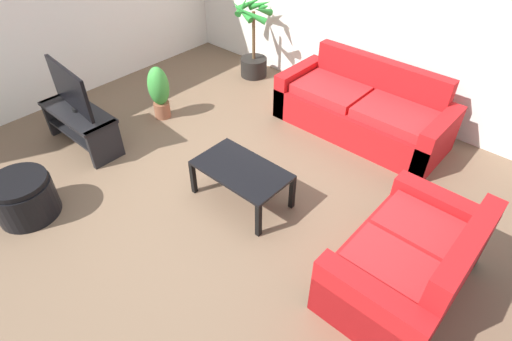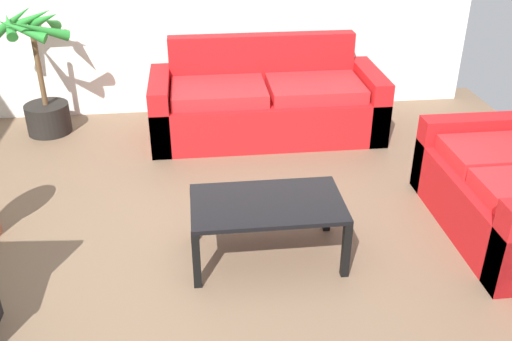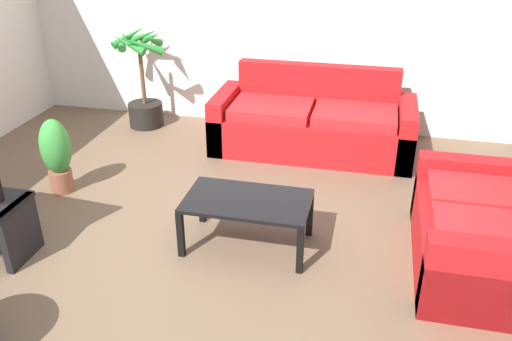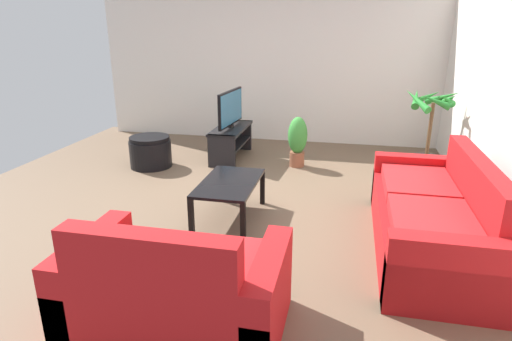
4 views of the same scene
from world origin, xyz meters
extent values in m
plane|color=brown|center=(0.00, 0.00, 0.00)|extent=(6.60, 6.60, 0.00)
cube|color=silver|center=(0.00, 3.00, 1.35)|extent=(6.00, 0.06, 2.70)
cube|color=silver|center=(-3.00, 0.00, 1.35)|extent=(0.06, 6.00, 2.70)
cube|color=red|center=(0.73, 2.25, 0.21)|extent=(2.20, 0.90, 0.42)
cube|color=red|center=(0.73, 2.62, 0.66)|extent=(1.84, 0.16, 0.48)
cube|color=red|center=(-0.28, 2.25, 0.31)|extent=(0.18, 0.90, 0.62)
cube|color=red|center=(1.74, 2.25, 0.31)|extent=(0.18, 0.90, 0.62)
cube|color=red|center=(0.27, 2.20, 0.48)|extent=(0.88, 0.66, 0.12)
cube|color=red|center=(1.19, 2.20, 0.48)|extent=(0.88, 0.66, 0.12)
cube|color=red|center=(2.25, 0.40, 0.21)|extent=(0.90, 1.46, 0.42)
cube|color=red|center=(2.62, 0.40, 0.66)|extent=(0.16, 1.10, 0.48)
cube|color=red|center=(2.25, -0.24, 0.31)|extent=(0.90, 0.18, 0.62)
cube|color=red|center=(2.25, 1.04, 0.31)|extent=(0.90, 0.18, 0.62)
cube|color=red|center=(2.20, 0.12, 0.48)|extent=(0.66, 0.51, 0.12)
cube|color=red|center=(2.20, 0.67, 0.48)|extent=(0.66, 0.51, 0.12)
cube|color=black|center=(-1.71, -0.31, 0.48)|extent=(1.10, 0.45, 0.04)
cube|color=black|center=(-1.71, -0.31, 0.22)|extent=(1.02, 0.39, 0.03)
cube|color=black|center=(-2.23, -0.31, 0.25)|extent=(0.06, 0.41, 0.50)
cube|color=black|center=(-1.19, -0.31, 0.25)|extent=(0.06, 0.41, 0.50)
cube|color=black|center=(-1.71, -0.31, 0.80)|extent=(0.94, 0.12, 0.53)
cube|color=teal|center=(-1.71, -0.29, 0.80)|extent=(0.89, 0.08, 0.48)
cylinder|color=black|center=(-1.71, -0.31, 0.52)|extent=(0.10, 0.10, 0.04)
cube|color=black|center=(0.48, 0.27, 0.41)|extent=(1.00, 0.58, 0.03)
cube|color=black|center=(0.00, 0.01, 0.20)|extent=(0.05, 0.05, 0.40)
cube|color=black|center=(0.95, 0.01, 0.20)|extent=(0.05, 0.05, 0.40)
cube|color=black|center=(0.00, 0.54, 0.20)|extent=(0.05, 0.05, 0.40)
cube|color=black|center=(0.95, 0.54, 0.20)|extent=(0.05, 0.05, 0.40)
cylinder|color=black|center=(-1.41, 2.55, 0.15)|extent=(0.42, 0.42, 0.29)
cylinder|color=brown|center=(-1.41, 2.55, 0.66)|extent=(0.05, 0.05, 0.74)
cone|color=#247F2C|center=(-1.22, 2.55, 1.08)|extent=(0.11, 0.38, 0.23)
cone|color=#247F2C|center=(-1.32, 2.70, 1.08)|extent=(0.37, 0.28, 0.22)
cone|color=#247F2C|center=(-1.44, 2.74, 1.08)|extent=(0.41, 0.17, 0.24)
cone|color=#247F2C|center=(-1.60, 2.69, 1.08)|extent=(0.37, 0.44, 0.26)
cone|color=#247F2C|center=(-1.58, 2.49, 1.08)|extent=(0.22, 0.39, 0.23)
cone|color=#247F2C|center=(-1.44, 2.33, 1.08)|extent=(0.46, 0.16, 0.25)
cone|color=#247F2C|center=(-1.28, 2.32, 1.08)|extent=(0.51, 0.34, 0.28)
cylinder|color=brown|center=(-1.51, 0.76, 0.11)|extent=(0.22, 0.22, 0.22)
ellipsoid|color=green|center=(-1.51, 0.76, 0.47)|extent=(0.29, 0.29, 0.55)
cylinder|color=black|center=(-1.03, -1.37, 0.20)|extent=(0.61, 0.61, 0.40)
cylinder|color=black|center=(-1.03, -1.37, 0.43)|extent=(0.58, 0.58, 0.06)
camera|label=1|loc=(2.76, -2.05, 3.11)|focal=28.76mm
camera|label=2|loc=(0.04, -2.85, 2.36)|focal=39.88mm
camera|label=3|loc=(1.37, -3.27, 2.52)|focal=37.30mm
camera|label=4|loc=(4.61, 1.47, 2.01)|focal=30.19mm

